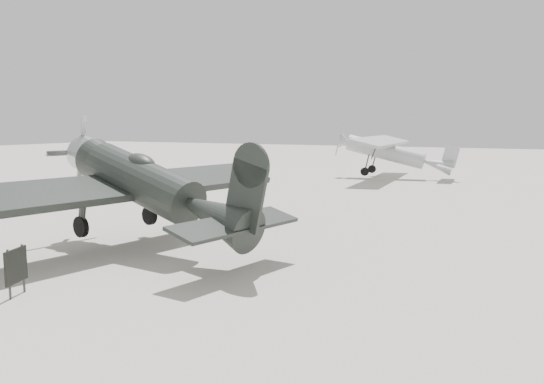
# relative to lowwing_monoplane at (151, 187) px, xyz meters

# --- Properties ---
(ground) EXTENTS (160.00, 160.00, 0.00)m
(ground) POSITION_rel_lowwing_monoplane_xyz_m (1.78, 0.36, -2.04)
(ground) COLOR #A7A095
(ground) RESTS_ON ground
(lowwing_monoplane) EXTENTS (8.68, 12.02, 3.86)m
(lowwing_monoplane) POSITION_rel_lowwing_monoplane_xyz_m (0.00, 0.00, 0.00)
(lowwing_monoplane) COLOR black
(lowwing_monoplane) RESTS_ON ground
(highwing_monoplane) EXTENTS (8.58, 12.10, 3.44)m
(highwing_monoplane) POSITION_rel_lowwing_monoplane_xyz_m (1.08, 25.63, 0.11)
(highwing_monoplane) COLOR #9FA2A4
(highwing_monoplane) RESTS_ON ground
(sign_board) EXTENTS (0.31, 0.78, 1.16)m
(sign_board) POSITION_rel_lowwing_monoplane_xyz_m (-0.05, -4.83, -1.35)
(sign_board) COLOR #333333
(sign_board) RESTS_ON ground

